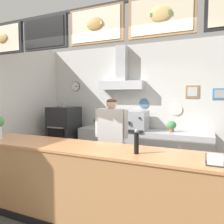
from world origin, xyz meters
name	(u,v)px	position (x,y,z in m)	size (l,w,h in m)	color
ground_plane	(101,213)	(0.00, 0.00, 0.00)	(6.08, 6.08, 0.00)	#514C47
back_wall_assembly	(141,102)	(-0.02, 2.12, 1.54)	(5.07, 2.49, 2.88)	gray
service_counter	(91,186)	(0.00, -0.28, 0.51)	(4.12, 0.69, 1.02)	#B77F4C
back_prep_counter	(142,151)	(0.07, 1.86, 0.46)	(2.89, 0.61, 0.92)	#B7BABF
pizza_oven	(64,135)	(-1.83, 1.65, 0.71)	(0.63, 0.67, 1.50)	#232326
shop_worker	(111,141)	(-0.21, 0.85, 0.87)	(0.60, 0.30, 1.62)	#232328
espresso_machine	(136,121)	(-0.04, 1.84, 1.13)	(0.46, 0.56, 0.42)	#A3A5AD
potted_thyme	(172,126)	(0.69, 1.90, 1.05)	(0.19, 0.19, 0.23)	#9E563D
potted_sage	(98,121)	(-1.00, 1.84, 1.07)	(0.21, 0.21, 0.26)	beige
napkin_holder	(215,160)	(1.42, -0.42, 1.06)	(0.17, 0.16, 0.10)	#262628
pepper_grinder	(136,142)	(0.63, -0.35, 1.16)	(0.05, 0.05, 0.28)	black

